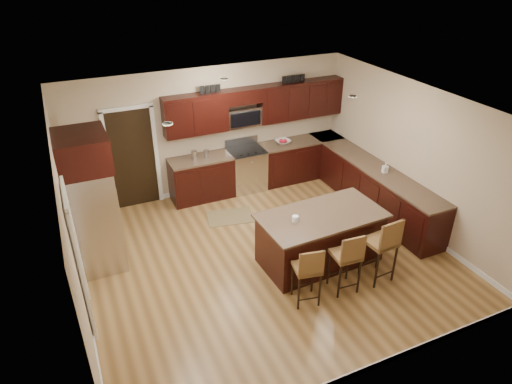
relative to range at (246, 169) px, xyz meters
name	(u,v)px	position (x,y,z in m)	size (l,w,h in m)	color
floor	(266,256)	(-0.68, -2.45, -0.47)	(6.00, 6.00, 0.00)	olive
ceiling	(268,108)	(-0.68, -2.45, 2.23)	(6.00, 6.00, 0.00)	silver
wall_back	(210,131)	(-0.68, 0.30, 0.88)	(6.00, 6.00, 0.00)	tan
wall_left	(70,231)	(-3.68, -2.45, 0.88)	(5.50, 5.50, 0.00)	tan
wall_right	(413,157)	(2.32, -2.45, 0.88)	(5.50, 5.50, 0.00)	tan
base_cabinets	(318,178)	(1.22, -1.01, -0.01)	(4.02, 3.96, 0.92)	black
upper_cabinets	(259,104)	(0.36, 0.13, 1.37)	(4.00, 0.33, 0.80)	black
range	(246,169)	(0.00, 0.00, 0.00)	(0.76, 0.64, 1.11)	silver
microwave	(243,117)	(0.00, 0.15, 1.15)	(0.76, 0.31, 0.40)	silver
doorway	(133,159)	(-2.33, 0.28, 0.56)	(0.85, 0.03, 2.06)	black
pantry_door	(78,262)	(-3.66, -2.75, 0.55)	(0.03, 0.80, 2.04)	white
letter_decor	(253,84)	(0.22, 0.13, 1.82)	(2.20, 0.03, 0.15)	black
island	(320,239)	(0.10, -2.92, -0.04)	(2.11, 1.17, 0.92)	black
stool_left	(308,269)	(-0.62, -3.76, 0.16)	(0.45, 0.45, 1.02)	brown
stool_mid	(348,256)	(0.06, -3.77, 0.20)	(0.43, 0.43, 1.07)	brown
stool_right	(384,243)	(0.72, -3.77, 0.25)	(0.47, 0.47, 1.17)	brown
refrigerator	(92,201)	(-3.30, -1.45, 0.73)	(0.79, 0.96, 2.35)	silver
floor_mat	(230,217)	(-0.78, -0.99, -0.47)	(0.91, 0.60, 0.01)	olive
fruit_bowl	(283,142)	(0.89, 0.00, 0.49)	(0.32, 0.32, 0.08)	silver
soap_bottle	(385,168)	(2.02, -2.09, 0.55)	(0.09, 0.10, 0.21)	#B2B2B2
canister_tall	(194,155)	(-1.15, 0.00, 0.55)	(0.12, 0.12, 0.20)	silver
canister_short	(206,153)	(-0.89, 0.00, 0.53)	(0.11, 0.11, 0.17)	silver
island_jar	(295,219)	(-0.40, -2.92, 0.50)	(0.10, 0.10, 0.10)	white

